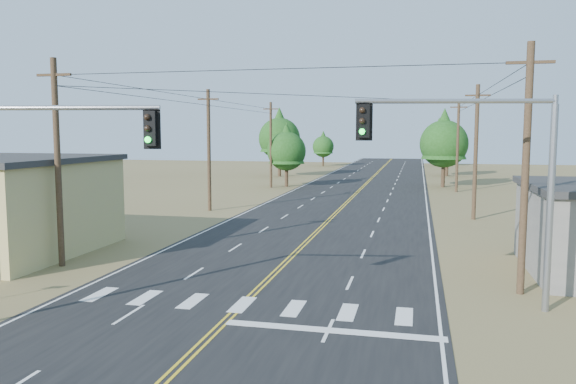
% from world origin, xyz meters
% --- Properties ---
extents(road, '(15.00, 200.00, 0.02)m').
position_xyz_m(road, '(0.00, 30.00, 0.01)').
color(road, black).
rests_on(road, ground).
extents(utility_pole_left_near, '(1.80, 0.30, 10.00)m').
position_xyz_m(utility_pole_left_near, '(-10.50, 12.00, 5.12)').
color(utility_pole_left_near, '#4C3826').
rests_on(utility_pole_left_near, ground).
extents(utility_pole_left_mid, '(1.80, 0.30, 10.00)m').
position_xyz_m(utility_pole_left_mid, '(-10.50, 32.00, 5.12)').
color(utility_pole_left_mid, '#4C3826').
rests_on(utility_pole_left_mid, ground).
extents(utility_pole_left_far, '(1.80, 0.30, 10.00)m').
position_xyz_m(utility_pole_left_far, '(-10.50, 52.00, 5.12)').
color(utility_pole_left_far, '#4C3826').
rests_on(utility_pole_left_far, ground).
extents(utility_pole_right_near, '(1.80, 0.30, 10.00)m').
position_xyz_m(utility_pole_right_near, '(10.50, 12.00, 5.12)').
color(utility_pole_right_near, '#4C3826').
rests_on(utility_pole_right_near, ground).
extents(utility_pole_right_mid, '(1.80, 0.30, 10.00)m').
position_xyz_m(utility_pole_right_mid, '(10.50, 32.00, 5.12)').
color(utility_pole_right_mid, '#4C3826').
rests_on(utility_pole_right_mid, ground).
extents(utility_pole_right_far, '(1.80, 0.30, 10.00)m').
position_xyz_m(utility_pole_right_far, '(10.50, 52.00, 5.12)').
color(utility_pole_right_far, '#4C3826').
rests_on(utility_pole_right_far, ground).
extents(signal_mast_left, '(6.36, 1.36, 7.50)m').
position_xyz_m(signal_mast_left, '(-6.17, 4.32, 5.09)').
color(signal_mast_left, gray).
rests_on(signal_mast_left, ground).
extents(signal_mast_right, '(7.02, 1.78, 7.81)m').
position_xyz_m(signal_mast_right, '(8.95, 9.40, 5.33)').
color(signal_mast_right, gray).
rests_on(signal_mast_right, ground).
extents(tree_left_near, '(4.63, 4.63, 7.72)m').
position_xyz_m(tree_left_near, '(-9.00, 53.66, 4.72)').
color(tree_left_near, '#3F2D1E').
rests_on(tree_left_near, ground).
extents(tree_left_mid, '(6.10, 6.10, 10.17)m').
position_xyz_m(tree_left_mid, '(-13.59, 68.66, 6.22)').
color(tree_left_mid, '#3F2D1E').
rests_on(tree_left_mid, ground).
extents(tree_left_far, '(4.09, 4.09, 6.82)m').
position_xyz_m(tree_left_far, '(-11.55, 95.46, 4.17)').
color(tree_left_far, '#3F2D1E').
rests_on(tree_left_far, ground).
extents(tree_right_near, '(5.61, 5.61, 9.35)m').
position_xyz_m(tree_right_near, '(9.29, 57.21, 5.72)').
color(tree_right_near, '#3F2D1E').
rests_on(tree_right_near, ground).
extents(tree_right_mid, '(4.95, 4.95, 8.25)m').
position_xyz_m(tree_right_mid, '(10.55, 75.14, 5.05)').
color(tree_right_mid, '#3F2D1E').
rests_on(tree_right_mid, ground).
extents(tree_right_far, '(5.60, 5.60, 9.34)m').
position_xyz_m(tree_right_far, '(10.13, 100.80, 5.71)').
color(tree_right_far, '#3F2D1E').
rests_on(tree_right_far, ground).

